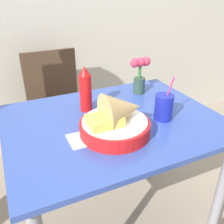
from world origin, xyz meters
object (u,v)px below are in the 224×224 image
object	(u,v)px
chair_far_window	(56,102)
ketchup_bottle	(85,89)
food_basket	(117,120)
flower_vase	(140,74)
drink_cup	(164,108)

from	to	relation	value
chair_far_window	ketchup_bottle	size ratio (longest dim) A/B	3.99
chair_far_window	food_basket	world-z (taller)	food_basket
ketchup_bottle	chair_far_window	bearing A→B (deg)	91.43
flower_vase	food_basket	bearing A→B (deg)	-131.73
ketchup_bottle	drink_cup	distance (m)	0.38
chair_far_window	drink_cup	bearing A→B (deg)	-71.39
food_basket	drink_cup	bearing A→B (deg)	5.92
ketchup_bottle	flower_vase	xyz separation A→B (m)	(0.35, 0.08, 0.01)
drink_cup	flower_vase	distance (m)	0.33
food_basket	chair_far_window	bearing A→B (deg)	93.69
food_basket	ketchup_bottle	size ratio (longest dim) A/B	1.30
chair_far_window	food_basket	xyz separation A→B (m)	(0.06, -0.95, 0.31)
flower_vase	chair_far_window	bearing A→B (deg)	121.33
drink_cup	flower_vase	size ratio (longest dim) A/B	1.04
chair_far_window	drink_cup	size ratio (longest dim) A/B	4.20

